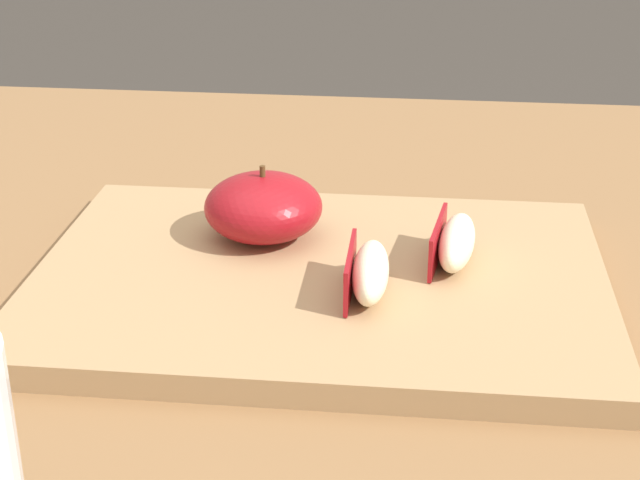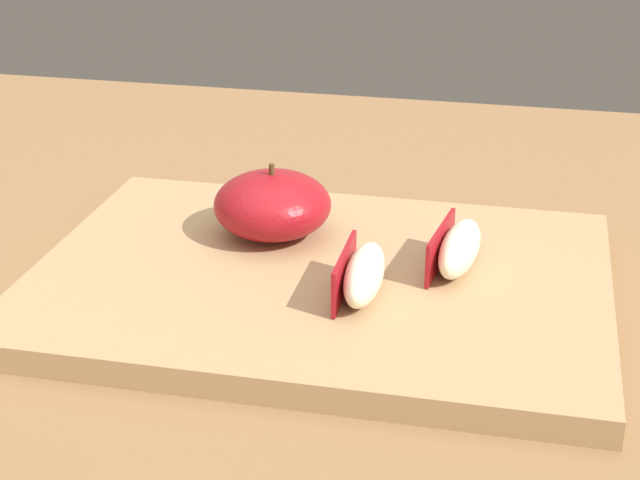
# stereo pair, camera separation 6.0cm
# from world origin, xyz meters

# --- Properties ---
(dining_table) EXTENTS (1.27, 0.82, 0.72)m
(dining_table) POSITION_xyz_m (0.00, 0.00, 0.62)
(dining_table) COLOR brown
(dining_table) RESTS_ON ground_plane
(cutting_board) EXTENTS (0.34, 0.25, 0.02)m
(cutting_board) POSITION_xyz_m (0.04, -0.02, 0.73)
(cutting_board) COLOR #A37F56
(cutting_board) RESTS_ON dining_table
(apple_half_skin_up) EXTENTS (0.08, 0.08, 0.05)m
(apple_half_skin_up) POSITION_xyz_m (-0.00, 0.03, 0.76)
(apple_half_skin_up) COLOR maroon
(apple_half_skin_up) RESTS_ON cutting_board
(apple_wedge_near_knife) EXTENTS (0.02, 0.06, 0.03)m
(apple_wedge_near_knife) POSITION_xyz_m (0.07, -0.05, 0.75)
(apple_wedge_near_knife) COLOR beige
(apple_wedge_near_knife) RESTS_ON cutting_board
(apple_wedge_front) EXTENTS (0.03, 0.07, 0.03)m
(apple_wedge_front) POSITION_xyz_m (0.12, 0.00, 0.75)
(apple_wedge_front) COLOR beige
(apple_wedge_front) RESTS_ON cutting_board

